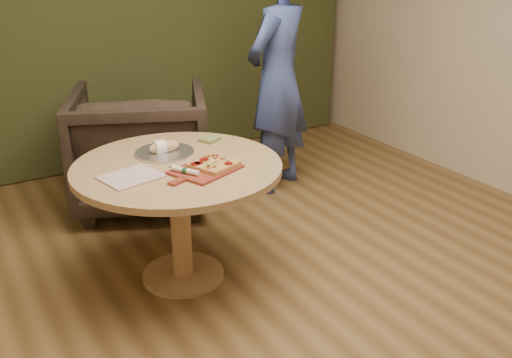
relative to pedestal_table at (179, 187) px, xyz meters
The scene contains 12 objects.
room_shell 1.13m from the pedestal_table, 64.89° to the right, with size 5.04×6.04×2.84m.
curtain 2.34m from the pedestal_table, 81.05° to the left, with size 4.80×0.14×2.78m, color #2D3518.
pedestal_table is the anchor object (origin of this frame).
pizza_paddle 0.25m from the pedestal_table, 65.13° to the right, with size 0.47×0.39×0.01m.
flatbread_pizza 0.28m from the pedestal_table, 49.16° to the right, with size 0.29×0.29×0.04m.
cutlery_roll 0.25m from the pedestal_table, 99.57° to the right, with size 0.12×0.18×0.03m.
newspaper 0.34m from the pedestal_table, 167.87° to the right, with size 0.30×0.25×0.01m, color white.
serving_tray 0.25m from the pedestal_table, 88.48° to the left, with size 0.36×0.36×0.02m.
bread_roll 0.27m from the pedestal_table, 91.02° to the left, with size 0.19×0.09×0.09m.
green_packet 0.47m from the pedestal_table, 38.63° to the left, with size 0.12×0.10×0.02m, color #54662E.
armchair 1.20m from the pedestal_table, 80.87° to the left, with size 0.99×0.93×1.02m, color black.
person_standing 1.61m from the pedestal_table, 36.00° to the left, with size 0.68×0.45×1.86m, color #394B90.
Camera 1 is at (-1.51, -2.12, 1.92)m, focal length 40.00 mm.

